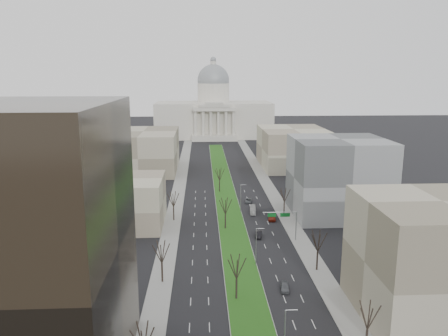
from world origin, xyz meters
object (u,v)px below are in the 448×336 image
object	(u,v)px
car_black	(259,234)
car_red	(272,217)
box_van	(253,210)
car_grey_far	(249,201)
car_grey_near	(285,287)

from	to	relation	value
car_black	car_red	bearing A→B (deg)	76.51
car_red	box_van	bearing A→B (deg)	132.93
car_red	car_grey_far	xyz separation A→B (m)	(-5.17, 18.54, -0.16)
car_grey_near	car_black	world-z (taller)	car_black
car_red	car_black	bearing A→B (deg)	-104.91
car_black	car_grey_far	size ratio (longest dim) A/B	1.03
car_grey_near	car_grey_far	world-z (taller)	car_grey_near
box_van	car_black	bearing A→B (deg)	-86.54
car_grey_near	car_grey_far	xyz separation A→B (m)	(-0.77, 62.67, -0.10)
car_grey_near	car_grey_far	size ratio (longest dim) A/B	0.94
car_black	box_van	size ratio (longest dim) A/B	0.65
car_black	car_grey_far	distance (m)	32.73
box_van	car_grey_near	bearing A→B (deg)	-83.43
car_grey_far	box_van	size ratio (longest dim) A/B	0.63
car_grey_near	car_black	xyz separation A→B (m)	(-1.51, 29.95, 0.04)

